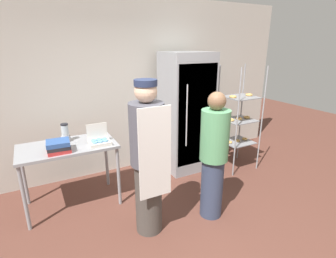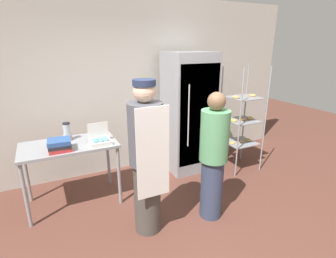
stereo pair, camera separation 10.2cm
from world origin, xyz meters
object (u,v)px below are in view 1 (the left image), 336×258
refrigerator (186,113)px  baking_rack (239,119)px  donut_box (99,141)px  person_baker (148,158)px  binder_stack (58,146)px  blender_pitcher (65,134)px  person_customer (214,156)px

refrigerator → baking_rack: bearing=-28.1°
donut_box → person_baker: bearing=-67.4°
baking_rack → binder_stack: baking_rack is taller
blender_pitcher → binder_stack: (-0.13, -0.34, -0.04)m
donut_box → blender_pitcher: donut_box is taller
donut_box → blender_pitcher: size_ratio=1.09×
blender_pitcher → person_customer: (1.52, -1.23, -0.16)m
blender_pitcher → person_baker: size_ratio=0.14×
refrigerator → blender_pitcher: size_ratio=8.07×
baking_rack → donut_box: size_ratio=6.59×
blender_pitcher → binder_stack: 0.36m
person_customer → refrigerator: bearing=71.7°
donut_box → person_baker: 0.86m
donut_box → blender_pitcher: 0.50m
baking_rack → blender_pitcher: 2.78m
binder_stack → baking_rack: bearing=0.6°
refrigerator → donut_box: (-1.60, -0.45, -0.08)m
baking_rack → blender_pitcher: (-2.76, 0.31, 0.10)m
refrigerator → binder_stack: size_ratio=7.17×
person_customer → donut_box: bearing=141.9°
person_customer → person_baker: bearing=172.5°
blender_pitcher → person_customer: bearing=-39.1°
person_baker → refrigerator: bearing=44.5°
donut_box → blender_pitcher: bearing=138.0°
binder_stack → person_customer: (1.65, -0.89, -0.12)m
refrigerator → person_baker: (-1.27, -1.24, -0.07)m
donut_box → person_baker: person_baker is taller
refrigerator → baking_rack: size_ratio=1.12×
baking_rack → blender_pitcher: size_ratio=7.22×
refrigerator → baking_rack: refrigerator is taller
refrigerator → donut_box: size_ratio=7.37×
donut_box → binder_stack: bearing=-179.0°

